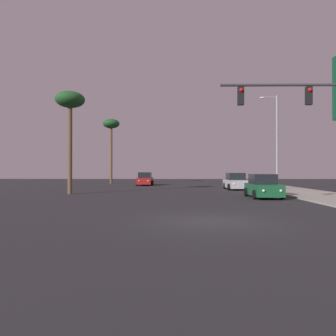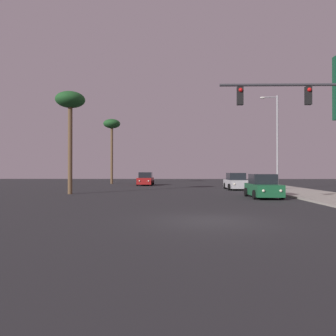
% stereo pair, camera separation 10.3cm
% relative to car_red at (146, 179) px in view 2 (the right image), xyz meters
% --- Properties ---
extents(ground_plane, '(120.00, 120.00, 0.00)m').
position_rel_car_red_xyz_m(ground_plane, '(5.03, -29.50, -0.76)').
color(ground_plane, '#28282B').
extents(sidewalk_right, '(5.00, 60.00, 0.12)m').
position_rel_car_red_xyz_m(sidewalk_right, '(14.53, -19.50, -0.70)').
color(sidewalk_right, '#9E998E').
rests_on(sidewalk_right, ground).
extents(car_red, '(2.04, 4.33, 1.68)m').
position_rel_car_red_xyz_m(car_red, '(0.00, 0.00, 0.00)').
color(car_red, maroon).
rests_on(car_red, ground).
extents(car_silver, '(2.04, 4.34, 1.68)m').
position_rel_car_red_xyz_m(car_silver, '(9.93, -9.03, 0.00)').
color(car_silver, '#B7B7BC').
rests_on(car_silver, ground).
extents(car_green, '(2.04, 4.32, 1.68)m').
position_rel_car_red_xyz_m(car_green, '(9.96, -18.83, 0.00)').
color(car_green, '#195933').
rests_on(car_green, ground).
extents(traffic_light_mast, '(6.88, 0.36, 6.50)m').
position_rel_car_red_xyz_m(traffic_light_mast, '(10.76, -25.78, 3.94)').
color(traffic_light_mast, '#38383D').
rests_on(traffic_light_mast, sidewalk_right).
extents(street_lamp, '(1.74, 0.24, 9.00)m').
position_rel_car_red_xyz_m(street_lamp, '(13.45, -10.64, 4.36)').
color(street_lamp, '#99999E').
rests_on(street_lamp, sidewalk_right).
extents(palm_tree_near, '(2.40, 2.40, 8.41)m').
position_rel_car_red_xyz_m(palm_tree_near, '(-4.87, -15.50, 6.53)').
color(palm_tree_near, brown).
rests_on(palm_tree_near, ground).
extents(palm_tree_far, '(2.40, 2.40, 9.27)m').
position_rel_car_red_xyz_m(palm_tree_far, '(-5.23, 4.50, 7.30)').
color(palm_tree_far, brown).
rests_on(palm_tree_far, ground).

